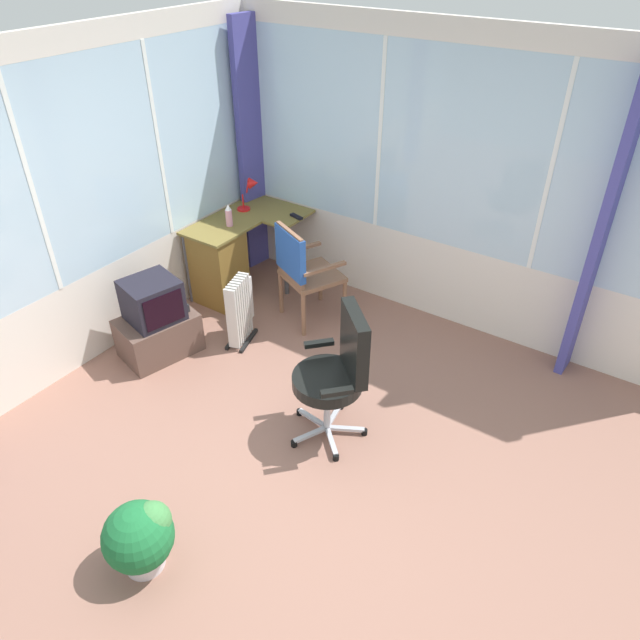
{
  "coord_description": "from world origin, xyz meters",
  "views": [
    {
      "loc": [
        -2.13,
        -1.7,
        3.2
      ],
      "look_at": [
        0.93,
        0.38,
        0.64
      ],
      "focal_mm": 33.11,
      "sensor_mm": 36.0,
      "label": 1
    }
  ],
  "objects": [
    {
      "name": "wooden_armchair",
      "position": [
        1.59,
        1.05,
        0.61
      ],
      "size": [
        0.64,
        0.64,
        0.97
      ],
      "color": "brown",
      "rests_on": "ground"
    },
    {
      "name": "north_window_panel",
      "position": [
        0.0,
        2.24,
        1.29
      ],
      "size": [
        4.78,
        0.07,
        2.59
      ],
      "color": "silver",
      "rests_on": "ground"
    },
    {
      "name": "desk_lamp",
      "position": [
        2.05,
        1.95,
        0.96
      ],
      "size": [
        0.23,
        0.2,
        0.32
      ],
      "color": "red",
      "rests_on": "desk"
    },
    {
      "name": "desk",
      "position": [
        1.5,
        1.93,
        0.41
      ],
      "size": [
        1.15,
        0.78,
        0.76
      ],
      "color": "olive",
      "rests_on": "ground"
    },
    {
      "name": "curtain_east_far",
      "position": [
        2.34,
        -1.21,
        1.24
      ],
      "size": [
        0.35,
        0.08,
        2.49
      ],
      "primitive_type": "cube",
      "rotation": [
        0.0,
        0.0,
        -0.04
      ],
      "color": "#464496",
      "rests_on": "ground"
    },
    {
      "name": "curtain_corner",
      "position": [
        2.29,
        2.11,
        1.24
      ],
      "size": [
        0.36,
        0.11,
        2.49
      ],
      "primitive_type": "cube",
      "rotation": [
        0.0,
        0.0,
        -0.13
      ],
      "color": "#464496",
      "rests_on": "ground"
    },
    {
      "name": "spray_bottle",
      "position": [
        1.62,
        1.88,
        0.86
      ],
      "size": [
        0.06,
        0.06,
        0.22
      ],
      "color": "pink",
      "rests_on": "desk"
    },
    {
      "name": "potted_plant",
      "position": [
        -1.0,
        0.31,
        0.26
      ],
      "size": [
        0.41,
        0.41,
        0.47
      ],
      "color": "silver",
      "rests_on": "ground"
    },
    {
      "name": "ground",
      "position": [
        0.0,
        0.0,
        -0.03
      ],
      "size": [
        5.78,
        5.42,
        0.06
      ],
      "primitive_type": "cube",
      "color": "#8D6151"
    },
    {
      "name": "space_heater",
      "position": [
        1.06,
        1.31,
        0.32
      ],
      "size": [
        0.41,
        0.26,
        0.63
      ],
      "color": "silver",
      "rests_on": "ground"
    },
    {
      "name": "tv_on_stand",
      "position": [
        0.51,
        1.78,
        0.32
      ],
      "size": [
        0.73,
        0.59,
        0.72
      ],
      "color": "brown",
      "rests_on": "ground"
    },
    {
      "name": "east_window_panel",
      "position": [
        2.42,
        -0.0,
        1.29
      ],
      "size": [
        0.07,
        4.42,
        2.59
      ],
      "color": "silver",
      "rests_on": "ground"
    },
    {
      "name": "office_chair",
      "position": [
        0.57,
        -0.03,
        0.6
      ],
      "size": [
        0.6,
        0.61,
        1.04
      ],
      "color": "#B7B7BF",
      "rests_on": "ground"
    },
    {
      "name": "tv_remote",
      "position": [
        2.12,
        1.46,
        0.77
      ],
      "size": [
        0.08,
        0.16,
        0.02
      ],
      "primitive_type": "cube",
      "rotation": [
        0.0,
        0.0,
        -0.25
      ],
      "color": "black",
      "rests_on": "desk"
    }
  ]
}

